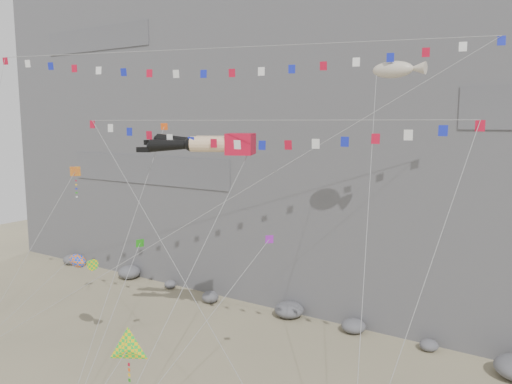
% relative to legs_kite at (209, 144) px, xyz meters
% --- Properties ---
extents(cliff, '(80.00, 28.00, 50.00)m').
position_rel_legs_kite_xyz_m(cliff, '(0.09, 25.94, 9.39)').
color(cliff, slate).
rests_on(cliff, ground).
extents(talus_boulders, '(60.00, 3.00, 1.20)m').
position_rel_legs_kite_xyz_m(talus_boulders, '(0.09, 10.94, -15.01)').
color(talus_boulders, slate).
rests_on(talus_boulders, ground).
extents(legs_kite, '(8.21, 16.85, 21.94)m').
position_rel_legs_kite_xyz_m(legs_kite, '(0.00, 0.00, 0.00)').
color(legs_kite, red).
rests_on(legs_kite, ground).
extents(flag_banner_upper, '(33.62, 17.16, 29.03)m').
position_rel_legs_kite_xyz_m(flag_banner_upper, '(-0.64, 1.83, 6.34)').
color(flag_banner_upper, red).
rests_on(flag_banner_upper, ground).
extents(flag_banner_lower, '(25.08, 9.60, 21.19)m').
position_rel_legs_kite_xyz_m(flag_banner_lower, '(3.78, -0.86, 1.50)').
color(flag_banner_lower, red).
rests_on(flag_banner_lower, ground).
extents(harlequin_kite, '(3.46, 9.08, 15.74)m').
position_rel_legs_kite_xyz_m(harlequin_kite, '(-12.00, -1.41, -2.42)').
color(harlequin_kite, red).
rests_on(harlequin_kite, ground).
extents(fish_windsock, '(6.95, 7.89, 11.13)m').
position_rel_legs_kite_xyz_m(fish_windsock, '(-9.38, -3.53, -8.52)').
color(fish_windsock, orange).
rests_on(fish_windsock, ground).
extents(delta_kite, '(2.95, 5.27, 7.91)m').
position_rel_legs_kite_xyz_m(delta_kite, '(2.54, -9.86, -9.62)').
color(delta_kite, yellow).
rests_on(delta_kite, ground).
extents(blimp_windsock, '(5.41, 14.91, 24.93)m').
position_rel_legs_kite_xyz_m(blimp_windsock, '(10.26, 5.54, 4.60)').
color(blimp_windsock, beige).
rests_on(blimp_windsock, ground).
extents(small_kite_a, '(3.74, 12.71, 20.81)m').
position_rel_legs_kite_xyz_m(small_kite_a, '(-4.76, 0.69, 0.69)').
color(small_kite_a, '#FA5515').
rests_on(small_kite_a, ground).
extents(small_kite_b, '(5.20, 9.98, 14.78)m').
position_rel_legs_kite_xyz_m(small_kite_b, '(6.10, -2.74, -5.33)').
color(small_kite_b, purple).
rests_on(small_kite_b, ground).
extents(small_kite_c, '(5.04, 11.37, 14.65)m').
position_rel_legs_kite_xyz_m(small_kite_c, '(-3.65, -2.98, -6.72)').
color(small_kite_c, '#1F9316').
rests_on(small_kite_c, ground).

